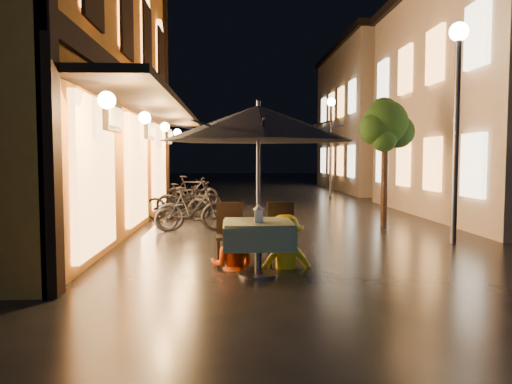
{
  "coord_description": "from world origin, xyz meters",
  "views": [
    {
      "loc": [
        -1.33,
        -7.4,
        1.68
      ],
      "look_at": [
        -0.94,
        0.16,
        1.15
      ],
      "focal_mm": 35.0,
      "sensor_mm": 36.0,
      "label": 1
    }
  ],
  "objects": [
    {
      "name": "bicycle_6",
      "position": [
        -2.84,
        9.37,
        0.47
      ],
      "size": [
        1.87,
        1.29,
        0.93
      ],
      "primitive_type": "imported",
      "rotation": [
        0.0,
        0.0,
        1.99
      ],
      "color": "black",
      "rests_on": "ground"
    },
    {
      "name": "ground",
      "position": [
        0.0,
        0.0,
        0.0
      ],
      "size": [
        90.0,
        90.0,
        0.0
      ],
      "primitive_type": "plane",
      "color": "black",
      "rests_on": "ground"
    },
    {
      "name": "east_building_far",
      "position": [
        7.49,
        18.0,
        3.66
      ],
      "size": [
        7.3,
        10.3,
        7.3
      ],
      "color": "#BAA894",
      "rests_on": "ground"
    },
    {
      "name": "streetlamp_far",
      "position": [
        3.0,
        14.0,
        2.92
      ],
      "size": [
        0.36,
        0.36,
        4.23
      ],
      "color": "#59595E",
      "rests_on": "ground"
    },
    {
      "name": "cafe_chair_left",
      "position": [
        -1.34,
        0.29,
        0.54
      ],
      "size": [
        0.42,
        0.42,
        0.97
      ],
      "color": "black",
      "rests_on": "ground"
    },
    {
      "name": "cafe_chair_right",
      "position": [
        -0.54,
        0.29,
        0.54
      ],
      "size": [
        0.42,
        0.42,
        0.97
      ],
      "color": "black",
      "rests_on": "ground"
    },
    {
      "name": "cafe_table",
      "position": [
        -0.94,
        -0.44,
        0.59
      ],
      "size": [
        0.99,
        0.99,
        0.78
      ],
      "color": "#59595E",
      "rests_on": "ground"
    },
    {
      "name": "streetlamp_near",
      "position": [
        3.0,
        2.0,
        2.92
      ],
      "size": [
        0.36,
        0.36,
        4.23
      ],
      "color": "#59595E",
      "rests_on": "ground"
    },
    {
      "name": "person_orange",
      "position": [
        -1.3,
        0.08,
        0.73
      ],
      "size": [
        0.81,
        0.69,
        1.45
      ],
      "primitive_type": "imported",
      "rotation": [
        0.0,
        0.0,
        2.93
      ],
      "color": "#BC3907",
      "rests_on": "ground"
    },
    {
      "name": "bicycle_2",
      "position": [
        -2.75,
        5.87,
        0.46
      ],
      "size": [
        1.84,
        0.88,
        0.93
      ],
      "primitive_type": "imported",
      "rotation": [
        0.0,
        0.0,
        1.42
      ],
      "color": "black",
      "rests_on": "ground"
    },
    {
      "name": "bicycle_3",
      "position": [
        -2.64,
        6.5,
        0.48
      ],
      "size": [
        1.59,
        0.46,
        0.95
      ],
      "primitive_type": "imported",
      "rotation": [
        0.0,
        0.0,
        1.58
      ],
      "color": "black",
      "rests_on": "ground"
    },
    {
      "name": "table_lantern",
      "position": [
        -0.94,
        -0.57,
        0.92
      ],
      "size": [
        0.16,
        0.16,
        0.25
      ],
      "color": "white",
      "rests_on": "cafe_table"
    },
    {
      "name": "west_building",
      "position": [
        -5.72,
        4.0,
        3.71
      ],
      "size": [
        5.9,
        11.4,
        7.4
      ],
      "color": "orange",
      "rests_on": "ground"
    },
    {
      "name": "patio_umbrella",
      "position": [
        -0.94,
        -0.44,
        2.15
      ],
      "size": [
        2.75,
        2.75,
        2.46
      ],
      "color": "#59595E",
      "rests_on": "ground"
    },
    {
      "name": "bicycle_0",
      "position": [
        -2.27,
        3.99,
        0.42
      ],
      "size": [
        1.68,
        0.95,
        0.84
      ],
      "primitive_type": "imported",
      "rotation": [
        0.0,
        0.0,
        1.83
      ],
      "color": "black",
      "rests_on": "ground"
    },
    {
      "name": "person_yellow",
      "position": [
        -0.5,
        0.08,
        0.79
      ],
      "size": [
        1.09,
        0.72,
        1.58
      ],
      "primitive_type": "imported",
      "rotation": [
        0.0,
        0.0,
        3.28
      ],
      "color": "yellow",
      "rests_on": "ground"
    },
    {
      "name": "bicycle_5",
      "position": [
        -2.62,
        9.12,
        0.53
      ],
      "size": [
        1.79,
        0.53,
        1.07
      ],
      "primitive_type": "imported",
      "rotation": [
        0.0,
        0.0,
        1.55
      ],
      "color": "black",
      "rests_on": "ground"
    },
    {
      "name": "bicycle_4",
      "position": [
        -2.52,
        6.97,
        0.49
      ],
      "size": [
        1.98,
        1.09,
        0.99
      ],
      "primitive_type": "imported",
      "rotation": [
        0.0,
        0.0,
        1.82
      ],
      "color": "black",
      "rests_on": "ground"
    },
    {
      "name": "bicycle_1",
      "position": [
        -2.19,
        3.9,
        0.5
      ],
      "size": [
        1.7,
        0.58,
        1.01
      ],
      "primitive_type": "imported",
      "rotation": [
        0.0,
        0.0,
        1.63
      ],
      "color": "black",
      "rests_on": "ground"
    },
    {
      "name": "street_tree",
      "position": [
        2.41,
        4.51,
        2.42
      ],
      "size": [
        1.43,
        1.2,
        3.15
      ],
      "color": "black",
      "rests_on": "ground"
    }
  ]
}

